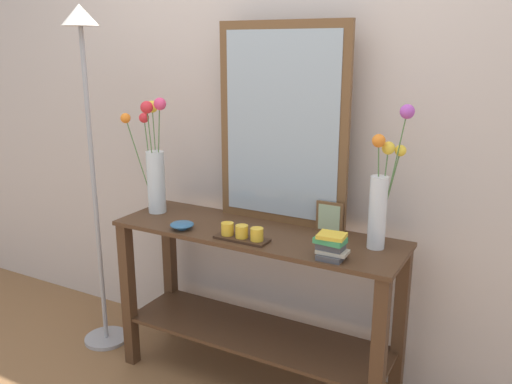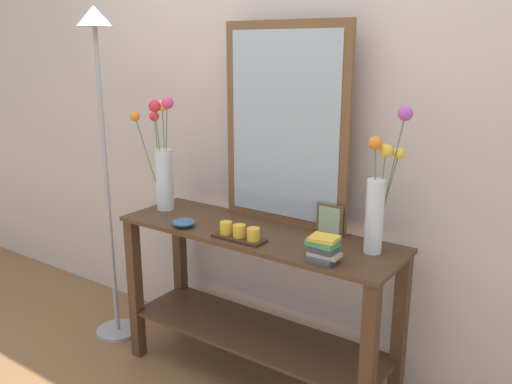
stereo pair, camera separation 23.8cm
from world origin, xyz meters
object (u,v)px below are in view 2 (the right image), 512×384
object	(u,v)px
picture_frame_small	(330,220)
book_stack	(323,249)
floor_lamp	(102,124)
console_table	(256,289)
vase_right	(379,196)
candle_tray	(239,233)
mirror_leaning	(285,126)
tall_vase_left	(162,162)
decorative_bowl	(184,222)

from	to	relation	value
picture_frame_small	book_stack	distance (m)	0.31
book_stack	floor_lamp	distance (m)	1.38
console_table	vase_right	world-z (taller)	vase_right
candle_tray	picture_frame_small	xyz separation A→B (m)	(0.30, 0.28, 0.04)
mirror_leaning	book_stack	bearing A→B (deg)	-39.94
vase_right	floor_lamp	world-z (taller)	floor_lamp
tall_vase_left	decorative_bowl	bearing A→B (deg)	-29.18
console_table	book_stack	world-z (taller)	book_stack
vase_right	decorative_bowl	world-z (taller)	vase_right
vase_right	book_stack	world-z (taller)	vase_right
picture_frame_small	floor_lamp	size ratio (longest dim) A/B	0.08
vase_right	picture_frame_small	distance (m)	0.31
vase_right	candle_tray	xyz separation A→B (m)	(-0.55, -0.20, -0.21)
tall_vase_left	vase_right	bearing A→B (deg)	2.77
tall_vase_left	mirror_leaning	bearing A→B (deg)	14.56
mirror_leaning	tall_vase_left	xyz separation A→B (m)	(-0.63, -0.16, -0.21)
console_table	book_stack	distance (m)	0.55
vase_right	picture_frame_small	bearing A→B (deg)	163.11
console_table	mirror_leaning	bearing A→B (deg)	77.76
book_stack	floor_lamp	xyz separation A→B (m)	(-1.33, 0.06, 0.38)
console_table	decorative_bowl	bearing A→B (deg)	-156.33
picture_frame_small	decorative_bowl	xyz separation A→B (m)	(-0.61, -0.28, -0.05)
decorative_bowl	floor_lamp	world-z (taller)	floor_lamp
vase_right	picture_frame_small	size ratio (longest dim) A/B	4.18
candle_tray	decorative_bowl	size ratio (longest dim) A/B	2.21
mirror_leaning	picture_frame_small	xyz separation A→B (m)	(0.26, -0.03, -0.39)
floor_lamp	picture_frame_small	bearing A→B (deg)	10.57
tall_vase_left	vase_right	world-z (taller)	vase_right
book_stack	floor_lamp	bearing A→B (deg)	177.51
floor_lamp	book_stack	bearing A→B (deg)	-2.49
mirror_leaning	candle_tray	distance (m)	0.53
tall_vase_left	console_table	bearing A→B (deg)	-1.43
picture_frame_small	book_stack	bearing A→B (deg)	-67.56
console_table	book_stack	bearing A→B (deg)	-18.40
tall_vase_left	candle_tray	size ratio (longest dim) A/B	2.39
candle_tray	vase_right	bearing A→B (deg)	19.96
vase_right	floor_lamp	xyz separation A→B (m)	(-1.46, -0.15, 0.19)
mirror_leaning	decorative_bowl	world-z (taller)	mirror_leaning
mirror_leaning	tall_vase_left	world-z (taller)	mirror_leaning
decorative_bowl	floor_lamp	bearing A→B (deg)	174.53
mirror_leaning	floor_lamp	size ratio (longest dim) A/B	0.52
console_table	tall_vase_left	xyz separation A→B (m)	(-0.59, 0.01, 0.54)
console_table	tall_vase_left	world-z (taller)	tall_vase_left
candle_tray	picture_frame_small	size ratio (longest dim) A/B	1.71
candle_tray	tall_vase_left	bearing A→B (deg)	166.29
vase_right	picture_frame_small	xyz separation A→B (m)	(-0.25, 0.08, -0.17)
candle_tray	book_stack	distance (m)	0.41
vase_right	candle_tray	world-z (taller)	vase_right
floor_lamp	decorative_bowl	bearing A→B (deg)	-5.47
book_stack	floor_lamp	world-z (taller)	floor_lamp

